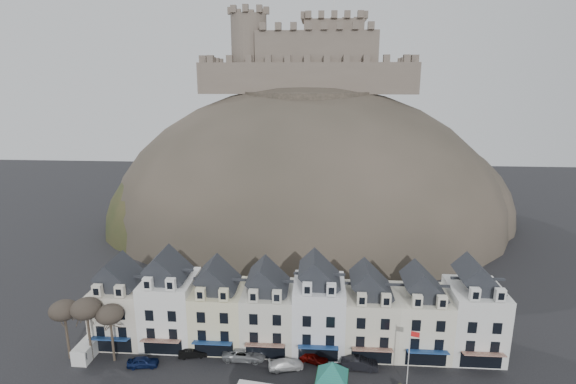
% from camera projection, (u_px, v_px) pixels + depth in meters
% --- Properties ---
extents(townhouse_terrace, '(54.40, 9.35, 11.80)m').
position_uv_depth(townhouse_terrace, '(295.00, 309.00, 60.72)').
color(townhouse_terrace, beige).
rests_on(townhouse_terrace, ground).
extents(castle_hill, '(100.00, 76.00, 68.00)m').
position_uv_depth(castle_hill, '(311.00, 223.00, 113.14)').
color(castle_hill, '#333027').
rests_on(castle_hill, ground).
extents(castle, '(50.20, 22.20, 22.00)m').
position_uv_depth(castle, '(310.00, 59.00, 110.03)').
color(castle, '#65594D').
rests_on(castle, ground).
extents(tree_left_far, '(3.61, 3.61, 8.24)m').
position_uv_depth(tree_left_far, '(64.00, 311.00, 57.04)').
color(tree_left_far, '#332A20').
rests_on(tree_left_far, ground).
extents(tree_left_mid, '(3.78, 3.78, 8.64)m').
position_uv_depth(tree_left_mid, '(86.00, 309.00, 56.75)').
color(tree_left_mid, '#332A20').
rests_on(tree_left_mid, ground).
extents(tree_left_near, '(3.43, 3.43, 7.84)m').
position_uv_depth(tree_left_near, '(110.00, 315.00, 56.71)').
color(tree_left_near, '#332A20').
rests_on(tree_left_near, ground).
extents(bus_shelter, '(7.23, 7.23, 4.61)m').
position_uv_depth(bus_shelter, '(332.00, 370.00, 50.74)').
color(bus_shelter, black).
rests_on(bus_shelter, ground).
extents(flagpole, '(1.05, 0.36, 7.52)m').
position_uv_depth(flagpole, '(410.00, 354.00, 52.48)').
color(flagpole, silver).
rests_on(flagpole, ground).
extents(white_van, '(2.09, 4.61, 2.08)m').
position_uv_depth(white_van, '(87.00, 349.00, 58.89)').
color(white_van, silver).
rests_on(white_van, ground).
extents(car_navy, '(4.08, 2.14, 1.32)m').
position_uv_depth(car_navy, '(143.00, 362.00, 56.91)').
color(car_navy, '#0C173E').
rests_on(car_navy, ground).
extents(car_black, '(3.91, 2.07, 1.23)m').
position_uv_depth(car_black, '(193.00, 352.00, 58.95)').
color(car_black, black).
rests_on(car_black, ground).
extents(car_silver, '(5.59, 2.69, 1.57)m').
position_uv_depth(car_silver, '(244.00, 354.00, 58.44)').
color(car_silver, gray).
rests_on(car_silver, ground).
extents(car_white, '(4.77, 2.94, 1.29)m').
position_uv_depth(car_white, '(286.00, 364.00, 56.48)').
color(car_white, white).
rests_on(car_white, ground).
extents(car_maroon, '(4.27, 3.06, 1.35)m').
position_uv_depth(car_maroon, '(313.00, 357.00, 57.85)').
color(car_maroon, '#610805').
rests_on(car_maroon, ground).
extents(car_charcoal, '(4.69, 1.79, 1.53)m').
position_uv_depth(car_charcoal, '(360.00, 363.00, 56.44)').
color(car_charcoal, black).
rests_on(car_charcoal, ground).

